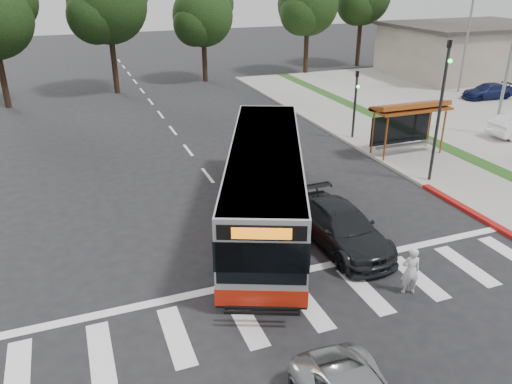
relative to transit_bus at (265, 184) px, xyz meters
name	(u,v)px	position (x,y,z in m)	size (l,w,h in m)	color
ground	(250,230)	(-0.84, -0.56, -1.57)	(140.00, 140.00, 0.00)	black
sidewalk_east	(377,138)	(10.16, 7.44, -1.51)	(4.00, 40.00, 0.12)	gray
curb_east	(348,141)	(8.16, 7.44, -1.50)	(0.30, 40.00, 0.15)	#9E9991
curb_east_red	(472,213)	(8.16, -2.56, -1.50)	(0.32, 6.00, 0.15)	maroon
parking_lot	(506,111)	(22.16, 9.44, -1.52)	(18.00, 36.00, 0.10)	gray
commercial_building	(468,51)	(29.16, 21.44, 0.63)	(14.00, 10.00, 4.40)	#A99D8E
building_roof_cap	(473,25)	(29.16, 21.44, 2.98)	(14.60, 10.60, 0.30)	#383330
crosswalk_ladder	(307,304)	(-0.84, -5.56, -1.57)	(18.00, 2.60, 0.01)	silver
bus_shelter	(409,112)	(9.96, 4.54, 0.78)	(4.20, 1.60, 2.86)	#944518
traffic_signal_ne_tall	(441,101)	(8.76, 0.93, 2.30)	(0.18, 0.37, 6.50)	black
traffic_signal_ne_short	(356,98)	(8.76, 7.93, 0.90)	(0.18, 0.37, 4.00)	black
lot_light_mid	(471,17)	(23.16, 15.44, 4.33)	(1.90, 0.35, 9.01)	gray
tree_ne_a	(308,3)	(15.23, 27.50, 4.82)	(6.16, 5.74, 9.30)	black
tree_north_a	(108,2)	(-2.76, 25.51, 5.35)	(6.60, 6.15, 10.17)	black
tree_north_b	(203,15)	(5.23, 27.50, 4.09)	(5.72, 5.33, 8.43)	black
transit_bus	(265,184)	(0.00, 0.00, 0.00)	(2.64, 12.18, 3.15)	#B0B3B5
pedestrian	(410,271)	(2.34, -6.13, -0.78)	(0.58, 0.38, 1.59)	silver
dark_sedan	(341,227)	(1.85, -2.78, -0.84)	(2.06, 5.06, 1.47)	black
parked_car_3	(487,91)	(23.54, 12.79, -0.90)	(1.61, 3.96, 1.15)	#141C47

